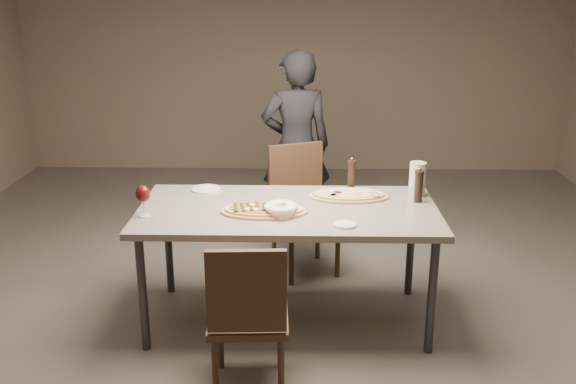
{
  "coord_description": "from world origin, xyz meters",
  "views": [
    {
      "loc": [
        0.07,
        -3.64,
        2.03
      ],
      "look_at": [
        0.0,
        0.0,
        0.85
      ],
      "focal_mm": 40.0,
      "sensor_mm": 36.0,
      "label": 1
    }
  ],
  "objects_px": {
    "pepper_mill_left": "(419,186)",
    "carafe": "(417,179)",
    "bread_basket": "(281,209)",
    "chair_far": "(301,201)",
    "ham_pizza": "(349,195)",
    "zucchini_pizza": "(264,210)",
    "dining_table": "(288,217)",
    "diner": "(296,147)",
    "chair_near": "(248,311)"
  },
  "relations": [
    {
      "from": "pepper_mill_left",
      "to": "carafe",
      "type": "relative_size",
      "value": 1.02
    },
    {
      "from": "bread_basket",
      "to": "chair_far",
      "type": "height_order",
      "value": "chair_far"
    },
    {
      "from": "bread_basket",
      "to": "pepper_mill_left",
      "type": "bearing_deg",
      "value": 17.56
    },
    {
      "from": "ham_pizza",
      "to": "chair_far",
      "type": "xyz_separation_m",
      "value": [
        -0.3,
        0.6,
        -0.25
      ]
    },
    {
      "from": "zucchini_pizza",
      "to": "bread_basket",
      "type": "height_order",
      "value": "bread_basket"
    },
    {
      "from": "bread_basket",
      "to": "dining_table",
      "type": "bearing_deg",
      "value": 74.26
    },
    {
      "from": "diner",
      "to": "pepper_mill_left",
      "type": "bearing_deg",
      "value": 111.8
    },
    {
      "from": "dining_table",
      "to": "pepper_mill_left",
      "type": "height_order",
      "value": "pepper_mill_left"
    },
    {
      "from": "zucchini_pizza",
      "to": "carafe",
      "type": "relative_size",
      "value": 2.38
    },
    {
      "from": "pepper_mill_left",
      "to": "carafe",
      "type": "xyz_separation_m",
      "value": [
        0.01,
        0.13,
        0.0
      ]
    },
    {
      "from": "dining_table",
      "to": "bread_basket",
      "type": "relative_size",
      "value": 9.24
    },
    {
      "from": "zucchini_pizza",
      "to": "carafe",
      "type": "bearing_deg",
      "value": 0.79
    },
    {
      "from": "dining_table",
      "to": "ham_pizza",
      "type": "bearing_deg",
      "value": 28.3
    },
    {
      "from": "zucchini_pizza",
      "to": "chair_near",
      "type": "xyz_separation_m",
      "value": [
        -0.04,
        -0.7,
        -0.29
      ]
    },
    {
      "from": "zucchini_pizza",
      "to": "pepper_mill_left",
      "type": "relative_size",
      "value": 2.32
    },
    {
      "from": "chair_near",
      "to": "chair_far",
      "type": "distance_m",
      "value": 1.61
    },
    {
      "from": "carafe",
      "to": "zucchini_pizza",
      "type": "bearing_deg",
      "value": -160.15
    },
    {
      "from": "pepper_mill_left",
      "to": "diner",
      "type": "height_order",
      "value": "diner"
    },
    {
      "from": "zucchini_pizza",
      "to": "pepper_mill_left",
      "type": "xyz_separation_m",
      "value": [
        0.94,
        0.22,
        0.09
      ]
    },
    {
      "from": "pepper_mill_left",
      "to": "chair_near",
      "type": "xyz_separation_m",
      "value": [
        -0.99,
        -0.92,
        -0.38
      ]
    },
    {
      "from": "pepper_mill_left",
      "to": "carafe",
      "type": "height_order",
      "value": "pepper_mill_left"
    },
    {
      "from": "ham_pizza",
      "to": "chair_far",
      "type": "height_order",
      "value": "chair_far"
    },
    {
      "from": "carafe",
      "to": "diner",
      "type": "bearing_deg",
      "value": 123.82
    },
    {
      "from": "dining_table",
      "to": "zucchini_pizza",
      "type": "relative_size",
      "value": 3.5
    },
    {
      "from": "zucchini_pizza",
      "to": "chair_far",
      "type": "relative_size",
      "value": 0.56
    },
    {
      "from": "chair_near",
      "to": "diner",
      "type": "xyz_separation_m",
      "value": [
        0.22,
        2.2,
        0.3
      ]
    },
    {
      "from": "pepper_mill_left",
      "to": "chair_far",
      "type": "xyz_separation_m",
      "value": [
        -0.72,
        0.68,
        -0.34
      ]
    },
    {
      "from": "ham_pizza",
      "to": "bread_basket",
      "type": "relative_size",
      "value": 2.59
    },
    {
      "from": "dining_table",
      "to": "ham_pizza",
      "type": "xyz_separation_m",
      "value": [
        0.38,
        0.2,
        0.07
      ]
    },
    {
      "from": "chair_far",
      "to": "bread_basket",
      "type": "bearing_deg",
      "value": 60.64
    },
    {
      "from": "pepper_mill_left",
      "to": "chair_far",
      "type": "bearing_deg",
      "value": 136.93
    },
    {
      "from": "zucchini_pizza",
      "to": "bread_basket",
      "type": "bearing_deg",
      "value": -45.41
    },
    {
      "from": "zucchini_pizza",
      "to": "chair_far",
      "type": "distance_m",
      "value": 0.95
    },
    {
      "from": "zucchini_pizza",
      "to": "diner",
      "type": "distance_m",
      "value": 1.51
    },
    {
      "from": "dining_table",
      "to": "pepper_mill_left",
      "type": "relative_size",
      "value": 8.13
    },
    {
      "from": "ham_pizza",
      "to": "bread_basket",
      "type": "xyz_separation_m",
      "value": [
        -0.42,
        -0.34,
        0.03
      ]
    },
    {
      "from": "ham_pizza",
      "to": "chair_near",
      "type": "bearing_deg",
      "value": -115.96
    },
    {
      "from": "diner",
      "to": "chair_near",
      "type": "bearing_deg",
      "value": 75.4
    },
    {
      "from": "chair_near",
      "to": "ham_pizza",
      "type": "bearing_deg",
      "value": 57.88
    },
    {
      "from": "zucchini_pizza",
      "to": "carafe",
      "type": "height_order",
      "value": "carafe"
    },
    {
      "from": "dining_table",
      "to": "pepper_mill_left",
      "type": "distance_m",
      "value": 0.83
    },
    {
      "from": "dining_table",
      "to": "chair_near",
      "type": "bearing_deg",
      "value": -103.16
    },
    {
      "from": "dining_table",
      "to": "zucchini_pizza",
      "type": "height_order",
      "value": "zucchini_pizza"
    },
    {
      "from": "chair_near",
      "to": "diner",
      "type": "relative_size",
      "value": 0.55
    },
    {
      "from": "ham_pizza",
      "to": "carafe",
      "type": "height_order",
      "value": "carafe"
    },
    {
      "from": "pepper_mill_left",
      "to": "diner",
      "type": "xyz_separation_m",
      "value": [
        -0.76,
        1.29,
        -0.08
      ]
    },
    {
      "from": "carafe",
      "to": "chair_far",
      "type": "xyz_separation_m",
      "value": [
        -0.74,
        0.55,
        -0.34
      ]
    },
    {
      "from": "chair_near",
      "to": "chair_far",
      "type": "height_order",
      "value": "chair_far"
    },
    {
      "from": "dining_table",
      "to": "chair_near",
      "type": "distance_m",
      "value": 0.84
    },
    {
      "from": "bread_basket",
      "to": "diner",
      "type": "xyz_separation_m",
      "value": [
        0.08,
        1.55,
        -0.01
      ]
    }
  ]
}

